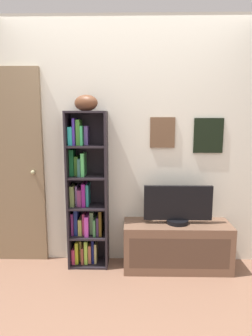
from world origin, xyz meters
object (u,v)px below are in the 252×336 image
(bookshelf, at_px, (86,197))
(television, at_px, (178,205))
(football, at_px, (86,103))
(tv_stand, at_px, (177,246))
(door, at_px, (4,168))

(bookshelf, relative_size, television, 2.35)
(football, relative_size, tv_stand, 0.25)
(football, relative_size, door, 0.13)
(door, bearing_deg, football, -6.66)
(television, bearing_deg, football, 176.26)
(bookshelf, bearing_deg, door, 174.94)
(tv_stand, xyz_separation_m, door, (-1.80, 0.17, 0.78))
(television, bearing_deg, bookshelf, 174.68)
(football, xyz_separation_m, television, (0.91, -0.06, -1.00))
(bookshelf, distance_m, television, 0.94)
(football, bearing_deg, bookshelf, 136.77)
(football, height_order, television, football)
(bookshelf, xyz_separation_m, television, (0.94, -0.09, -0.06))
(football, bearing_deg, door, 173.34)
(tv_stand, distance_m, television, 0.43)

